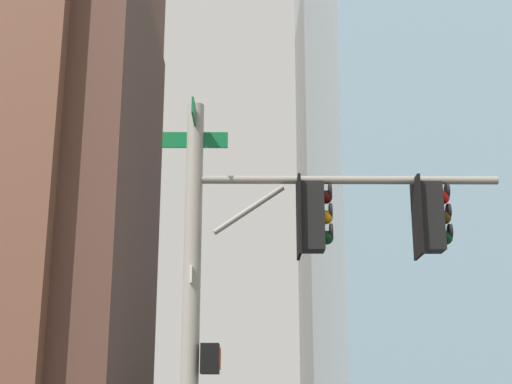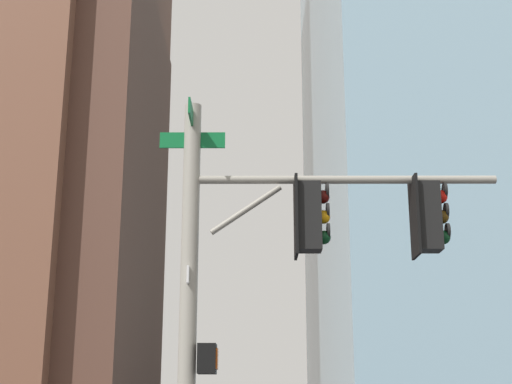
{
  "view_description": "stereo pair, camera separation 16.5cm",
  "coord_description": "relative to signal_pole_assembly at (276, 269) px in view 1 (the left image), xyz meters",
  "views": [
    {
      "loc": [
        1.24,
        -10.45,
        2.23
      ],
      "look_at": [
        1.37,
        0.09,
        5.26
      ],
      "focal_mm": 53.14,
      "sensor_mm": 36.0,
      "label": 1
    },
    {
      "loc": [
        1.41,
        -10.45,
        2.23
      ],
      "look_at": [
        1.37,
        0.09,
        5.26
      ],
      "focal_mm": 53.14,
      "sensor_mm": 36.0,
      "label": 2
    }
  ],
  "objects": [
    {
      "name": "signal_pole_assembly",
      "position": [
        0.0,
        0.0,
        0.0
      ],
      "size": [
        4.91,
        1.28,
        6.61
      ],
      "rotation": [
        0.0,
        0.0,
        6.28
      ],
      "color": "#9E998C",
      "rests_on": "ground_plane"
    },
    {
      "name": "building_brick_farside",
      "position": [
        -19.79,
        47.04,
        22.23
      ],
      "size": [
        22.25,
        19.92,
        52.74
      ],
      "primitive_type": "cube",
      "color": "brown",
      "rests_on": "ground_plane"
    }
  ]
}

